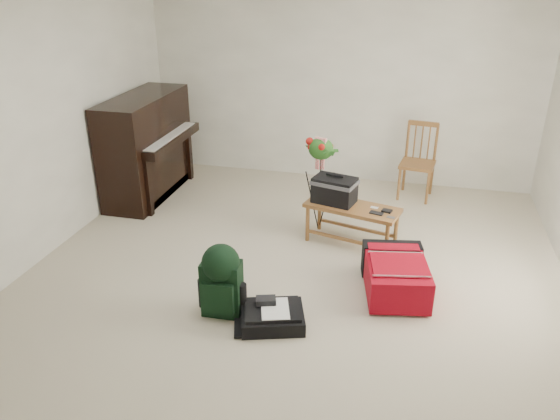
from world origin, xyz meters
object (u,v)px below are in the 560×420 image
(piano, at_px, (148,148))
(black_duffel, at_px, (272,316))
(red_suitcase, at_px, (396,272))
(green_backpack, at_px, (221,277))
(bench, at_px, (339,196))
(flower_stand, at_px, (320,185))
(dining_chair, at_px, (418,162))

(piano, bearing_deg, black_duffel, -46.15)
(piano, bearing_deg, red_suitcase, -25.72)
(black_duffel, relative_size, green_backpack, 0.94)
(piano, relative_size, bench, 1.47)
(green_backpack, bearing_deg, red_suitcase, 24.90)
(red_suitcase, relative_size, green_backpack, 1.34)
(green_backpack, xyz_separation_m, flower_stand, (0.50, 1.74, 0.18))
(piano, distance_m, dining_chair, 3.33)
(black_duffel, height_order, green_backpack, green_backpack)
(dining_chair, bearing_deg, black_duffel, -101.36)
(piano, distance_m, black_duffel, 3.20)
(bench, xyz_separation_m, red_suitcase, (0.64, -0.78, -0.34))
(dining_chair, bearing_deg, bench, -109.56)
(bench, distance_m, flower_stand, 0.34)
(red_suitcase, distance_m, black_duffel, 1.22)
(red_suitcase, bearing_deg, dining_chair, 76.08)
(green_backpack, relative_size, flower_stand, 0.59)
(piano, height_order, flower_stand, piano)
(green_backpack, distance_m, flower_stand, 1.82)
(dining_chair, distance_m, flower_stand, 1.58)
(red_suitcase, bearing_deg, piano, 143.37)
(dining_chair, height_order, red_suitcase, dining_chair)
(black_duffel, xyz_separation_m, green_backpack, (-0.44, 0.04, 0.28))
(piano, relative_size, flower_stand, 1.38)
(flower_stand, bearing_deg, red_suitcase, -27.36)
(bench, height_order, green_backpack, bench)
(piano, relative_size, green_backpack, 2.34)
(dining_chair, distance_m, green_backpack, 3.32)
(black_duffel, xyz_separation_m, flower_stand, (0.06, 1.79, 0.45))
(piano, bearing_deg, green_backpack, -52.02)
(green_backpack, bearing_deg, piano, 125.31)
(dining_chair, relative_size, red_suitcase, 1.08)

